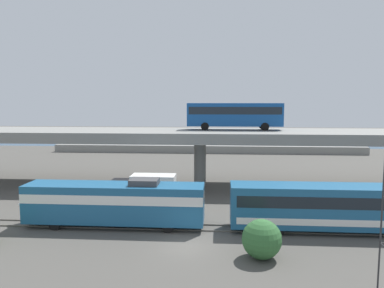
{
  "coord_description": "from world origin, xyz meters",
  "views": [
    {
      "loc": [
        2.41,
        -26.66,
        10.71
      ],
      "look_at": [
        -1.26,
        23.3,
        4.98
      ],
      "focal_mm": 35.0,
      "sensor_mm": 36.0,
      "label": 1
    }
  ],
  "objects_px": {
    "train_coach_lead": "(365,207)",
    "parked_car_3": "(199,140)",
    "transit_bus_on_overpass": "(235,114)",
    "service_truck_west": "(145,188)",
    "train_locomotive": "(106,201)",
    "parked_car_0": "(321,140)",
    "parked_car_2": "(285,141)",
    "parked_car_1": "(260,141)"
  },
  "relations": [
    {
      "from": "transit_bus_on_overpass",
      "to": "parked_car_1",
      "type": "relative_size",
      "value": 2.62
    },
    {
      "from": "transit_bus_on_overpass",
      "to": "parked_car_3",
      "type": "xyz_separation_m",
      "value": [
        -6.31,
        32.17,
        -6.8
      ]
    },
    {
      "from": "transit_bus_on_overpass",
      "to": "parked_car_3",
      "type": "distance_m",
      "value": 33.48
    },
    {
      "from": "parked_car_2",
      "to": "parked_car_3",
      "type": "distance_m",
      "value": 18.49
    },
    {
      "from": "parked_car_1",
      "to": "parked_car_2",
      "type": "bearing_deg",
      "value": -170.92
    },
    {
      "from": "train_locomotive",
      "to": "parked_car_0",
      "type": "bearing_deg",
      "value": -121.1
    },
    {
      "from": "train_locomotive",
      "to": "parked_car_2",
      "type": "xyz_separation_m",
      "value": [
        23.76,
        50.11,
        0.14
      ]
    },
    {
      "from": "train_coach_lead",
      "to": "parked_car_0",
      "type": "relative_size",
      "value": 4.87
    },
    {
      "from": "parked_car_0",
      "to": "parked_car_1",
      "type": "relative_size",
      "value": 0.98
    },
    {
      "from": "train_locomotive",
      "to": "parked_car_0",
      "type": "distance_m",
      "value": 61.95
    },
    {
      "from": "train_coach_lead",
      "to": "parked_car_2",
      "type": "height_order",
      "value": "train_coach_lead"
    },
    {
      "from": "parked_car_1",
      "to": "parked_car_2",
      "type": "distance_m",
      "value": 5.5
    },
    {
      "from": "service_truck_west",
      "to": "parked_car_3",
      "type": "bearing_deg",
      "value": -94.57
    },
    {
      "from": "parked_car_3",
      "to": "train_coach_lead",
      "type": "bearing_deg",
      "value": 108.26
    },
    {
      "from": "train_coach_lead",
      "to": "transit_bus_on_overpass",
      "type": "distance_m",
      "value": 21.17
    },
    {
      "from": "service_truck_west",
      "to": "transit_bus_on_overpass",
      "type": "bearing_deg",
      "value": -134.43
    },
    {
      "from": "train_locomotive",
      "to": "train_coach_lead",
      "type": "distance_m",
      "value": 21.61
    },
    {
      "from": "transit_bus_on_overpass",
      "to": "train_coach_lead",
      "type": "bearing_deg",
      "value": -59.95
    },
    {
      "from": "train_locomotive",
      "to": "parked_car_1",
      "type": "bearing_deg",
      "value": -110.42
    },
    {
      "from": "service_truck_west",
      "to": "parked_car_2",
      "type": "xyz_separation_m",
      "value": [
        21.84,
        42.67,
        0.7
      ]
    },
    {
      "from": "transit_bus_on_overpass",
      "to": "parked_car_3",
      "type": "height_order",
      "value": "transit_bus_on_overpass"
    },
    {
      "from": "parked_car_2",
      "to": "parked_car_1",
      "type": "bearing_deg",
      "value": 9.08
    },
    {
      "from": "parked_car_2",
      "to": "transit_bus_on_overpass",
      "type": "bearing_deg",
      "value": 69.65
    },
    {
      "from": "transit_bus_on_overpass",
      "to": "train_locomotive",
      "type": "bearing_deg",
      "value": -123.82
    },
    {
      "from": "train_coach_lead",
      "to": "parked_car_3",
      "type": "bearing_deg",
      "value": -71.74
    },
    {
      "from": "parked_car_2",
      "to": "parked_car_3",
      "type": "xyz_separation_m",
      "value": [
        -18.48,
        -0.64,
        0.0
      ]
    },
    {
      "from": "parked_car_3",
      "to": "train_locomotive",
      "type": "bearing_deg",
      "value": 83.9
    },
    {
      "from": "parked_car_0",
      "to": "parked_car_3",
      "type": "xyz_separation_m",
      "value": [
        -26.72,
        -3.57,
        0.0
      ]
    },
    {
      "from": "parked_car_2",
      "to": "train_locomotive",
      "type": "bearing_deg",
      "value": 64.63
    },
    {
      "from": "parked_car_2",
      "to": "parked_car_3",
      "type": "height_order",
      "value": "same"
    },
    {
      "from": "transit_bus_on_overpass",
      "to": "parked_car_1",
      "type": "distance_m",
      "value": 33.35
    },
    {
      "from": "train_coach_lead",
      "to": "transit_bus_on_overpass",
      "type": "bearing_deg",
      "value": -59.95
    },
    {
      "from": "parked_car_0",
      "to": "parked_car_2",
      "type": "height_order",
      "value": "same"
    },
    {
      "from": "parked_car_2",
      "to": "train_coach_lead",
      "type": "bearing_deg",
      "value": 87.54
    },
    {
      "from": "service_truck_west",
      "to": "parked_car_2",
      "type": "relative_size",
      "value": 1.51
    },
    {
      "from": "train_coach_lead",
      "to": "parked_car_3",
      "type": "distance_m",
      "value": 52.1
    },
    {
      "from": "train_locomotive",
      "to": "transit_bus_on_overpass",
      "type": "distance_m",
      "value": 21.96
    },
    {
      "from": "service_truck_west",
      "to": "parked_car_3",
      "type": "height_order",
      "value": "parked_car_3"
    },
    {
      "from": "service_truck_west",
      "to": "train_coach_lead",
      "type": "bearing_deg",
      "value": 159.29
    },
    {
      "from": "parked_car_0",
      "to": "parked_car_1",
      "type": "xyz_separation_m",
      "value": [
        -13.67,
        -3.8,
        -0.0
      ]
    },
    {
      "from": "service_truck_west",
      "to": "parked_car_0",
      "type": "distance_m",
      "value": 54.64
    },
    {
      "from": "transit_bus_on_overpass",
      "to": "service_truck_west",
      "type": "bearing_deg",
      "value": -134.43
    }
  ]
}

